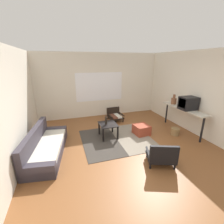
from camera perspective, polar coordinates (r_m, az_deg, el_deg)
The scene contains 15 objects.
ground_plane at distance 4.52m, azimuth 5.06°, elevation -13.31°, with size 7.80×7.80×0.00m, color brown.
far_wall_with_window at distance 6.85m, azimuth -4.72°, elevation 9.67°, with size 5.60×0.13×2.70m.
side_wall_right at distance 5.78m, azimuth 29.42°, elevation 5.83°, with size 0.12×6.60×2.70m, color silver.
side_wall_left at distance 4.11m, azimuth -32.92°, elevation 1.05°, with size 0.12×6.60×2.70m, color silver.
area_rug at distance 4.99m, azimuth 1.76°, elevation -9.91°, with size 2.14×1.96×0.01m.
couch at distance 4.54m, azimuth -23.27°, elevation -11.59°, with size 1.05×2.17×0.70m.
coffee_table at distance 4.99m, azimuth -1.45°, elevation -5.33°, with size 0.55×0.62×0.46m.
armchair_by_window at distance 6.44m, azimuth 1.00°, elevation -1.09°, with size 0.59×0.62×0.51m.
armchair_striped_foreground at distance 3.94m, azimuth 17.72°, elevation -14.97°, with size 0.79×0.73×0.59m.
ottoman_orange at distance 5.35m, azimuth 10.71°, elevation -6.35°, with size 0.47×0.47×0.32m, color #993D28.
console_shelf at distance 5.81m, azimuth 24.65°, elevation 0.47°, with size 0.37×1.81×0.85m.
crt_television at distance 5.61m, azimuth 26.19°, elevation 2.92°, with size 0.52×0.40×0.42m.
clay_vase at distance 6.13m, azimuth 21.69°, elevation 3.93°, with size 0.18×0.18×0.35m.
glass_bottle at distance 4.89m, azimuth -2.21°, elevation -3.10°, with size 0.07×0.07×0.29m.
wicker_basket at distance 5.63m, azimuth 22.13°, elevation -6.65°, with size 0.27×0.27×0.24m, color olive.
Camera 1 is at (-1.55, -3.53, 2.36)m, focal length 24.95 mm.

